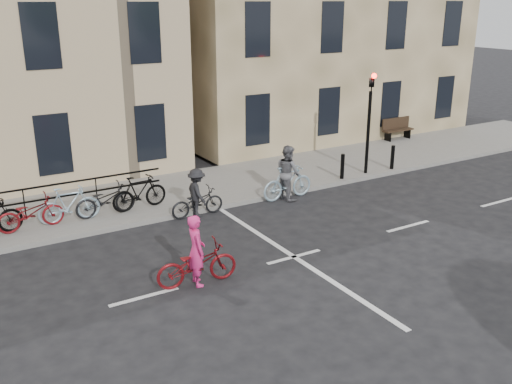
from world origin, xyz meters
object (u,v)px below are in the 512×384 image
traffic_light (370,111)px  bench (397,128)px  cyclist_grey (288,178)px  cyclist_dark (197,198)px  cyclist_pink (197,261)px

traffic_light → bench: 6.14m
cyclist_grey → bench: bearing=-66.2°
cyclist_dark → cyclist_pink: bearing=155.0°
bench → traffic_light: bearing=-144.8°
bench → cyclist_pink: (-13.73, -7.77, -0.09)m
traffic_light → cyclist_grey: traffic_light is taller
traffic_light → cyclist_dark: traffic_light is taller
bench → cyclist_grey: size_ratio=0.86×
cyclist_pink → traffic_light: bearing=-57.1°
cyclist_dark → bench: bearing=-71.6°
cyclist_pink → cyclist_dark: bearing=-18.8°
cyclist_grey → cyclist_dark: 3.21m
traffic_light → cyclist_grey: bearing=-172.0°
cyclist_pink → cyclist_grey: bearing=-46.2°
traffic_light → bench: size_ratio=2.44×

